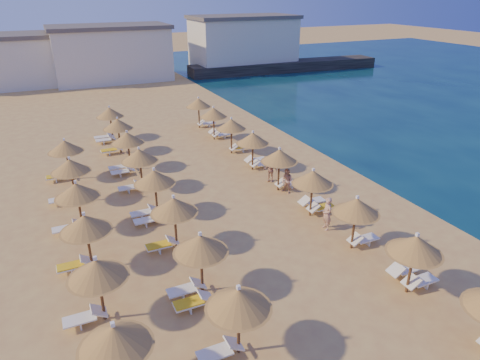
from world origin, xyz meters
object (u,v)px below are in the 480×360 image
parasol_row_east (295,167)px  parasol_row_west (164,191)px  beachgoer_a (327,214)px  beachgoer_b (287,181)px  beachgoer_c (270,171)px  jetty (285,66)px

parasol_row_east → parasol_row_west: (-7.78, 0.00, 0.00)m
beachgoer_a → beachgoer_b: bearing=-176.4°
parasol_row_east → parasol_row_west: 7.78m
beachgoer_b → parasol_row_east: bearing=-36.7°
parasol_row_east → beachgoer_c: size_ratio=23.14×
parasol_row_west → beachgoer_b: (8.06, 1.25, -1.48)m
jetty → parasol_row_east: parasol_row_east is taller
parasol_row_west → beachgoer_c: (7.96, 3.24, -1.51)m
beachgoer_a → beachgoer_b: (0.36, 4.70, -0.12)m
beachgoer_b → beachgoer_c: size_ratio=1.04×
parasol_row_east → beachgoer_a: (-0.08, -3.45, -1.36)m
parasol_row_west → beachgoer_b: parasol_row_west is taller
jetty → parasol_row_east: (-22.02, -38.67, 1.52)m
jetty → beachgoer_a: (-22.10, -42.12, 0.16)m
parasol_row_east → beachgoer_b: bearing=77.2°
jetty → parasol_row_west: 48.85m
jetty → parasol_row_east: 44.53m
beachgoer_a → parasol_row_east: bearing=-173.3°
jetty → beachgoer_a: 47.57m
parasol_row_east → jetty: bearing=60.3°
beachgoer_c → parasol_row_west: bearing=-116.6°
beachgoer_b → parasol_row_west: bearing=-105.1°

